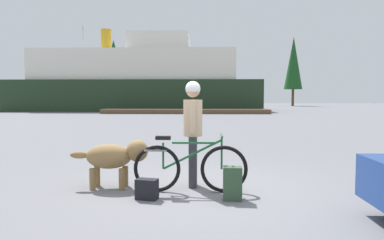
{
  "coord_description": "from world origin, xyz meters",
  "views": [
    {
      "loc": [
        0.04,
        -5.95,
        1.54
      ],
      "look_at": [
        -0.19,
        0.57,
        1.12
      ],
      "focal_mm": 34.31,
      "sensor_mm": 36.0,
      "label": 1
    }
  ],
  "objects": [
    {
      "name": "dog",
      "position": [
        -1.47,
        0.09,
        0.53
      ],
      "size": [
        1.32,
        0.48,
        0.81
      ],
      "color": "olive",
      "rests_on": "ground_plane"
    },
    {
      "name": "bicycle",
      "position": [
        -0.2,
        -0.15,
        0.41
      ],
      "size": [
        1.83,
        0.44,
        0.93
      ],
      "color": "black",
      "rests_on": "ground_plane"
    },
    {
      "name": "pine_tree_far_right",
      "position": [
        14.45,
        54.61,
        6.94
      ],
      "size": [
        2.93,
        2.93,
        11.2
      ],
      "color": "#4C331E",
      "rests_on": "ground_plane"
    },
    {
      "name": "pine_tree_center",
      "position": [
        -3.34,
        54.47,
        6.27
      ],
      "size": [
        2.88,
        2.88,
        10.1
      ],
      "color": "#4C331E",
      "rests_on": "ground_plane"
    },
    {
      "name": "backpack",
      "position": [
        0.46,
        -0.57,
        0.25
      ],
      "size": [
        0.29,
        0.21,
        0.5
      ],
      "primitive_type": "cube",
      "rotation": [
        0.0,
        0.0,
        -0.05
      ],
      "color": "#334C33",
      "rests_on": "ground_plane"
    },
    {
      "name": "handbag_pannier",
      "position": [
        -0.82,
        -0.57,
        0.15
      ],
      "size": [
        0.35,
        0.25,
        0.31
      ],
      "primitive_type": "cube",
      "rotation": [
        0.0,
        0.0,
        -0.23
      ],
      "color": "black",
      "rests_on": "ground_plane"
    },
    {
      "name": "ferry_boat",
      "position": [
        -7.4,
        34.05,
        3.12
      ],
      "size": [
        26.64,
        8.0,
        8.84
      ],
      "color": "#1E331E",
      "rests_on": "ground_plane"
    },
    {
      "name": "sailboat_moored",
      "position": [
        -13.28,
        34.1,
        0.53
      ],
      "size": [
        6.4,
        1.79,
        9.25
      ],
      "color": "silver",
      "rests_on": "ground_plane"
    },
    {
      "name": "pine_tree_mid_back",
      "position": [
        -10.23,
        56.63,
        7.85
      ],
      "size": [
        3.73,
        3.73,
        12.75
      ],
      "color": "#4C331E",
      "rests_on": "ground_plane"
    },
    {
      "name": "dock_pier",
      "position": [
        -1.7,
        27.48,
        0.2
      ],
      "size": [
        15.08,
        2.72,
        0.4
      ],
      "primitive_type": "cube",
      "color": "brown",
      "rests_on": "ground_plane"
    },
    {
      "name": "person_cyclist",
      "position": [
        -0.16,
        0.25,
        1.1
      ],
      "size": [
        0.32,
        0.53,
        1.8
      ],
      "color": "#333338",
      "rests_on": "ground_plane"
    },
    {
      "name": "ground_plane",
      "position": [
        0.0,
        0.0,
        0.0
      ],
      "size": [
        160.0,
        160.0,
        0.0
      ],
      "primitive_type": "plane",
      "color": "slate"
    },
    {
      "name": "pine_tree_far_left",
      "position": [
        -14.53,
        52.59,
        6.59
      ],
      "size": [
        4.32,
        4.32,
        10.53
      ],
      "color": "#4C331E",
      "rests_on": "ground_plane"
    }
  ]
}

